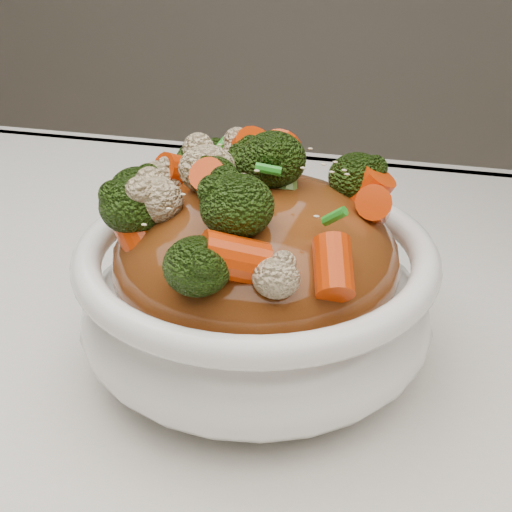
% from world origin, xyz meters
% --- Properties ---
extents(tablecloth, '(1.20, 0.80, 0.04)m').
position_xyz_m(tablecloth, '(0.00, 0.00, 0.73)').
color(tablecloth, silver).
rests_on(tablecloth, dining_table).
extents(bowl, '(0.22, 0.22, 0.08)m').
position_xyz_m(bowl, '(0.04, 0.06, 0.79)').
color(bowl, white).
rests_on(bowl, tablecloth).
extents(sauce_base, '(0.18, 0.18, 0.09)m').
position_xyz_m(sauce_base, '(0.04, 0.06, 0.82)').
color(sauce_base, '#632F11').
rests_on(sauce_base, bowl).
extents(carrots, '(0.18, 0.18, 0.05)m').
position_xyz_m(carrots, '(0.04, 0.06, 0.88)').
color(carrots, '#CF3806').
rests_on(carrots, sauce_base).
extents(broccoli, '(0.18, 0.18, 0.04)m').
position_xyz_m(broccoli, '(0.04, 0.06, 0.88)').
color(broccoli, black).
rests_on(broccoli, sauce_base).
extents(cauliflower, '(0.18, 0.18, 0.03)m').
position_xyz_m(cauliflower, '(0.04, 0.06, 0.88)').
color(cauliflower, '#D0B98E').
rests_on(cauliflower, sauce_base).
extents(scallions, '(0.13, 0.13, 0.02)m').
position_xyz_m(scallions, '(0.04, 0.06, 0.88)').
color(scallions, '#22871F').
rests_on(scallions, sauce_base).
extents(sesame_seeds, '(0.16, 0.16, 0.01)m').
position_xyz_m(sesame_seeds, '(0.04, 0.06, 0.88)').
color(sesame_seeds, beige).
rests_on(sesame_seeds, sauce_base).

